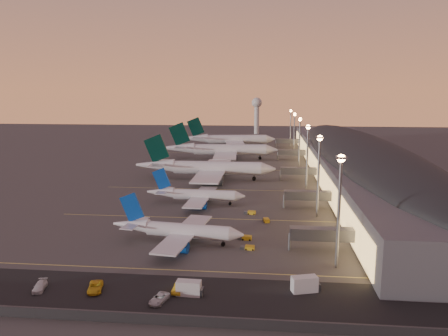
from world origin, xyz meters
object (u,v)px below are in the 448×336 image
(airliner_wide_near, at_px, (205,168))
(service_van_b, at_px, (95,287))
(airliner_narrow_south, at_px, (177,230))
(baggage_tug_d, at_px, (266,220))
(catering_truck_a, at_px, (190,289))
(airliner_wide_mid, at_px, (220,150))
(radar_tower, at_px, (257,110))
(service_van_c, at_px, (159,299))
(baggage_tug_a, at_px, (248,248))
(service_van_d, at_px, (180,287))
(service_van_a, at_px, (40,286))
(airliner_wide_far, at_px, (229,139))
(airliner_narrow_north, at_px, (196,195))
(baggage_tug_c, at_px, (250,213))
(baggage_tug_b, at_px, (245,238))
(catering_truck_b, at_px, (306,284))

(airliner_wide_near, relative_size, service_van_b, 10.92)
(airliner_narrow_south, xyz_separation_m, baggage_tug_d, (23.23, 20.68, -2.81))
(airliner_wide_near, distance_m, catering_truck_a, 111.74)
(airliner_wide_mid, height_order, radar_tower, radar_tower)
(service_van_c, bearing_deg, catering_truck_a, 46.97)
(baggage_tug_a, relative_size, service_van_d, 0.67)
(service_van_a, bearing_deg, radar_tower, 70.89)
(airliner_wide_far, bearing_deg, service_van_a, -101.96)
(airliner_narrow_north, bearing_deg, baggage_tug_c, -26.70)
(airliner_wide_far, xyz_separation_m, service_van_a, (-18.05, -222.80, -4.65))
(catering_truck_a, bearing_deg, service_van_b, -178.16)
(airliner_narrow_south, distance_m, airliner_wide_mid, 139.15)
(airliner_wide_near, bearing_deg, baggage_tug_d, -65.54)
(airliner_narrow_north, distance_m, airliner_wide_far, 153.52)
(catering_truck_a, relative_size, baggage_tug_d, 1.32)
(airliner_narrow_south, relative_size, baggage_tug_c, 9.26)
(airliner_wide_far, relative_size, baggage_tug_d, 16.25)
(baggage_tug_b, xyz_separation_m, service_van_c, (-14.33, -36.47, 0.19))
(service_van_b, bearing_deg, catering_truck_b, -9.25)
(airliner_narrow_south, height_order, airliner_wide_near, airliner_wide_near)
(airliner_narrow_north, xyz_separation_m, airliner_wide_near, (-2.69, 42.32, 1.93))
(service_van_c, bearing_deg, airliner_narrow_south, 110.53)
(radar_tower, relative_size, service_van_d, 6.05)
(service_van_b, bearing_deg, radar_tower, 71.15)
(airliner_narrow_south, relative_size, airliner_wide_far, 0.55)
(airliner_narrow_south, bearing_deg, baggage_tug_b, 19.75)
(baggage_tug_a, relative_size, service_van_a, 0.71)
(baggage_tug_a, distance_m, baggage_tug_c, 31.61)
(baggage_tug_a, height_order, baggage_tug_c, baggage_tug_c)
(service_van_b, bearing_deg, baggage_tug_d, 41.37)
(airliner_wide_far, xyz_separation_m, service_van_d, (10.01, -220.55, -4.51))
(catering_truck_a, xyz_separation_m, catering_truck_b, (22.63, 3.91, 0.09))
(airliner_wide_mid, height_order, baggage_tug_d, airliner_wide_mid)
(airliner_narrow_south, height_order, catering_truck_a, airliner_narrow_south)
(baggage_tug_a, distance_m, catering_truck_a, 27.83)
(baggage_tug_b, relative_size, catering_truck_b, 0.67)
(airliner_wide_near, bearing_deg, baggage_tug_b, -74.05)
(service_van_a, xyz_separation_m, service_van_c, (25.12, -2.67, -0.03))
(baggage_tug_d, distance_m, service_van_a, 67.73)
(airliner_wide_far, bearing_deg, service_van_d, -94.73)
(airliner_narrow_south, height_order, airliner_narrow_north, airliner_narrow_south)
(baggage_tug_a, xyz_separation_m, catering_truck_b, (12.51, -22.00, 0.99))
(baggage_tug_a, xyz_separation_m, baggage_tug_c, (-0.73, 31.60, 0.03))
(airliner_wide_far, xyz_separation_m, baggage_tug_a, (22.52, -196.18, -4.92))
(catering_truck_a, height_order, service_van_d, catering_truck_a)
(airliner_narrow_north, distance_m, catering_truck_a, 69.38)
(airliner_narrow_north, xyz_separation_m, baggage_tug_b, (19.21, -35.50, -2.73))
(airliner_narrow_south, relative_size, airliner_wide_near, 0.57)
(airliner_narrow_south, bearing_deg, airliner_wide_near, 100.43)
(baggage_tug_b, bearing_deg, radar_tower, 98.36)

